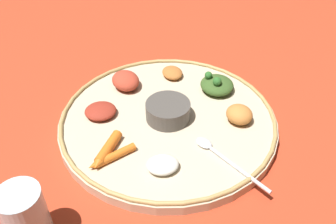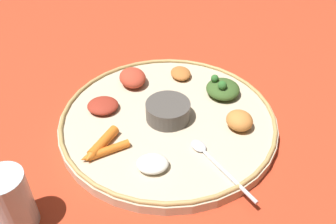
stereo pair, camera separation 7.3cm
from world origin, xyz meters
TOP-DOWN VIEW (x-y plane):
  - ground_plane at (0.00, 0.00)m, footprint 2.40×2.40m
  - platter at (0.00, 0.00)m, footprint 0.44×0.44m
  - platter_rim at (0.00, 0.00)m, footprint 0.43×0.43m
  - center_bowl at (0.00, 0.00)m, footprint 0.09×0.09m
  - spoon at (-0.13, -0.06)m, footprint 0.16×0.08m
  - greens_pile at (0.06, -0.13)m, footprint 0.08×0.08m
  - carrot_near_spoon at (-0.06, 0.13)m, footprint 0.08×0.07m
  - carrot_outer at (-0.08, 0.13)m, footprint 0.04×0.09m
  - mound_berbere_red at (0.13, 0.06)m, footprint 0.08×0.07m
  - mound_beet at (0.05, 0.13)m, footprint 0.07×0.07m
  - mound_chickpea at (0.14, -0.05)m, footprint 0.06×0.05m
  - mound_rice_white at (-0.13, 0.05)m, footprint 0.06×0.06m
  - mound_squash at (-0.05, -0.13)m, footprint 0.07×0.06m
  - drinking_glass at (-0.18, 0.27)m, footprint 0.06×0.06m

SIDE VIEW (x-z plane):
  - ground_plane at x=0.00m, z-range 0.00..0.00m
  - platter at x=0.00m, z-range 0.00..0.02m
  - platter_rim at x=0.00m, z-range 0.02..0.03m
  - spoon at x=-0.13m, z-range 0.02..0.03m
  - carrot_outer at x=-0.08m, z-range 0.02..0.03m
  - mound_chickpea at x=0.14m, z-range 0.02..0.04m
  - carrot_near_spoon at x=-0.06m, z-range 0.02..0.04m
  - mound_rice_white at x=-0.13m, z-range 0.02..0.04m
  - mound_beet at x=0.05m, z-range 0.02..0.04m
  - greens_pile at x=0.06m, z-range 0.01..0.06m
  - mound_berbere_red at x=0.13m, z-range 0.02..0.05m
  - mound_squash at x=-0.05m, z-range 0.02..0.05m
  - center_bowl at x=0.00m, z-range 0.02..0.06m
  - drinking_glass at x=-0.18m, z-range -0.01..0.10m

